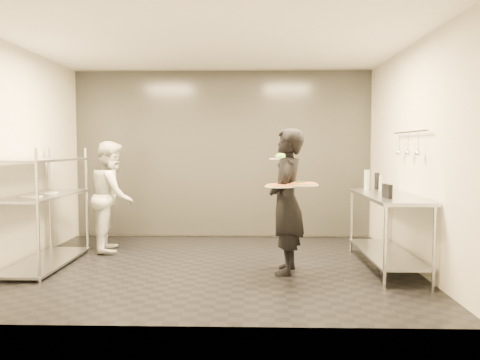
{
  "coord_description": "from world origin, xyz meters",
  "views": [
    {
      "loc": [
        0.49,
        -5.83,
        1.51
      ],
      "look_at": [
        0.34,
        0.01,
        1.1
      ],
      "focal_mm": 35.0,
      "sensor_mm": 36.0,
      "label": 1
    }
  ],
  "objects_px": {
    "bottle_clear": "(381,183)",
    "bottle_dark": "(377,181)",
    "prep_counter": "(387,218)",
    "bottle_green": "(367,180)",
    "pizza_plate_far": "(304,184)",
    "chef": "(112,196)",
    "waiter": "(287,201)",
    "salad_plate": "(281,157)",
    "pizza_plate_near": "(280,186)",
    "pos_monitor": "(387,191)",
    "pass_rack": "(44,206)"
  },
  "relations": [
    {
      "from": "bottle_clear",
      "to": "bottle_dark",
      "type": "height_order",
      "value": "bottle_dark"
    },
    {
      "from": "prep_counter",
      "to": "bottle_green",
      "type": "xyz_separation_m",
      "value": [
        -0.1,
        0.65,
        0.43
      ]
    },
    {
      "from": "prep_counter",
      "to": "pizza_plate_far",
      "type": "xyz_separation_m",
      "value": [
        -1.09,
        -0.49,
        0.46
      ]
    },
    {
      "from": "bottle_green",
      "to": "bottle_dark",
      "type": "distance_m",
      "value": 0.23
    },
    {
      "from": "chef",
      "to": "bottle_dark",
      "type": "height_order",
      "value": "chef"
    },
    {
      "from": "waiter",
      "to": "salad_plate",
      "type": "height_order",
      "value": "waiter"
    },
    {
      "from": "pizza_plate_far",
      "to": "bottle_clear",
      "type": "distance_m",
      "value": 1.62
    },
    {
      "from": "pizza_plate_near",
      "to": "bottle_dark",
      "type": "xyz_separation_m",
      "value": [
        1.44,
        1.29,
        -0.04
      ]
    },
    {
      "from": "bottle_green",
      "to": "chef",
      "type": "bearing_deg",
      "value": 176.07
    },
    {
      "from": "waiter",
      "to": "pos_monitor",
      "type": "xyz_separation_m",
      "value": [
        1.16,
        -0.12,
        0.14
      ]
    },
    {
      "from": "pizza_plate_near",
      "to": "pizza_plate_far",
      "type": "relative_size",
      "value": 1.05
    },
    {
      "from": "waiter",
      "to": "bottle_dark",
      "type": "distance_m",
      "value": 1.74
    },
    {
      "from": "pass_rack",
      "to": "pizza_plate_near",
      "type": "relative_size",
      "value": 4.52
    },
    {
      "from": "prep_counter",
      "to": "waiter",
      "type": "bearing_deg",
      "value": -167.87
    },
    {
      "from": "pass_rack",
      "to": "pizza_plate_far",
      "type": "distance_m",
      "value": 3.29
    },
    {
      "from": "salad_plate",
      "to": "pos_monitor",
      "type": "xyz_separation_m",
      "value": [
        1.21,
        -0.46,
        -0.38
      ]
    },
    {
      "from": "waiter",
      "to": "bottle_green",
      "type": "distance_m",
      "value": 1.51
    },
    {
      "from": "pass_rack",
      "to": "salad_plate",
      "type": "height_order",
      "value": "pass_rack"
    },
    {
      "from": "bottle_green",
      "to": "bottle_dark",
      "type": "height_order",
      "value": "bottle_green"
    },
    {
      "from": "pizza_plate_far",
      "to": "bottle_dark",
      "type": "distance_m",
      "value": 1.74
    },
    {
      "from": "prep_counter",
      "to": "salad_plate",
      "type": "height_order",
      "value": "salad_plate"
    },
    {
      "from": "salad_plate",
      "to": "prep_counter",
      "type": "bearing_deg",
      "value": -2.73
    },
    {
      "from": "waiter",
      "to": "bottle_clear",
      "type": "bearing_deg",
      "value": 132.62
    },
    {
      "from": "pos_monitor",
      "to": "bottle_clear",
      "type": "bearing_deg",
      "value": 74.19
    },
    {
      "from": "waiter",
      "to": "chef",
      "type": "xyz_separation_m",
      "value": [
        -2.45,
        1.17,
        -0.07
      ]
    },
    {
      "from": "pizza_plate_far",
      "to": "pos_monitor",
      "type": "relative_size",
      "value": 1.48
    },
    {
      "from": "pizza_plate_near",
      "to": "bottle_green",
      "type": "distance_m",
      "value": 1.7
    },
    {
      "from": "bottle_green",
      "to": "bottle_dark",
      "type": "relative_size",
      "value": 1.2
    },
    {
      "from": "pizza_plate_near",
      "to": "bottle_dark",
      "type": "distance_m",
      "value": 1.94
    },
    {
      "from": "salad_plate",
      "to": "bottle_green",
      "type": "xyz_separation_m",
      "value": [
        1.23,
        0.59,
        -0.32
      ]
    },
    {
      "from": "prep_counter",
      "to": "salad_plate",
      "type": "relative_size",
      "value": 6.35
    },
    {
      "from": "chef",
      "to": "pos_monitor",
      "type": "height_order",
      "value": "chef"
    },
    {
      "from": "pos_monitor",
      "to": "bottle_clear",
      "type": "xyz_separation_m",
      "value": [
        0.21,
        1.01,
        0.02
      ]
    },
    {
      "from": "chef",
      "to": "bottle_dark",
      "type": "bearing_deg",
      "value": -102.76
    },
    {
      "from": "pizza_plate_near",
      "to": "bottle_clear",
      "type": "relative_size",
      "value": 1.75
    },
    {
      "from": "salad_plate",
      "to": "pizza_plate_near",
      "type": "bearing_deg",
      "value": -93.85
    },
    {
      "from": "prep_counter",
      "to": "pizza_plate_near",
      "type": "height_order",
      "value": "pizza_plate_near"
    },
    {
      "from": "waiter",
      "to": "pass_rack",
      "type": "bearing_deg",
      "value": -85.66
    },
    {
      "from": "pizza_plate_far",
      "to": "bottle_dark",
      "type": "xyz_separation_m",
      "value": [
        1.17,
        1.29,
        -0.05
      ]
    },
    {
      "from": "pass_rack",
      "to": "prep_counter",
      "type": "relative_size",
      "value": 0.89
    },
    {
      "from": "prep_counter",
      "to": "bottle_clear",
      "type": "relative_size",
      "value": 8.91
    },
    {
      "from": "bottle_green",
      "to": "bottle_dark",
      "type": "bearing_deg",
      "value": 40.45
    },
    {
      "from": "waiter",
      "to": "pos_monitor",
      "type": "relative_size",
      "value": 7.6
    },
    {
      "from": "bottle_dark",
      "to": "pos_monitor",
      "type": "bearing_deg",
      "value": -99.43
    },
    {
      "from": "bottle_clear",
      "to": "chef",
      "type": "bearing_deg",
      "value": 175.82
    },
    {
      "from": "pass_rack",
      "to": "salad_plate",
      "type": "relative_size",
      "value": 5.64
    },
    {
      "from": "prep_counter",
      "to": "waiter",
      "type": "height_order",
      "value": "waiter"
    },
    {
      "from": "prep_counter",
      "to": "pass_rack",
      "type": "bearing_deg",
      "value": -179.97
    },
    {
      "from": "chef",
      "to": "pizza_plate_near",
      "type": "xyz_separation_m",
      "value": [
        2.36,
        -1.39,
        0.27
      ]
    },
    {
      "from": "chef",
      "to": "bottle_green",
      "type": "xyz_separation_m",
      "value": [
        3.63,
        -0.25,
        0.26
      ]
    }
  ]
}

